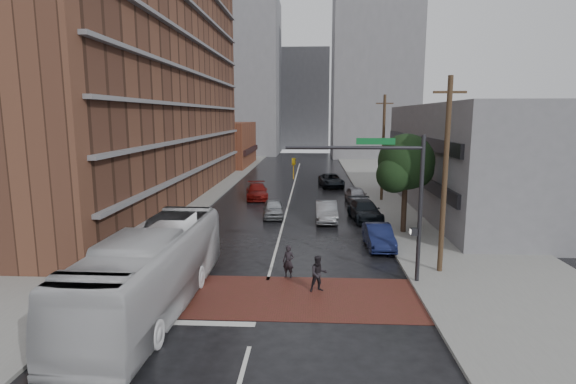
# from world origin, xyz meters

# --- Properties ---
(ground) EXTENTS (160.00, 160.00, 0.00)m
(ground) POSITION_xyz_m (0.00, 0.00, 0.00)
(ground) COLOR black
(ground) RESTS_ON ground
(crosswalk) EXTENTS (14.00, 5.00, 0.02)m
(crosswalk) POSITION_xyz_m (0.00, 0.50, 0.01)
(crosswalk) COLOR maroon
(crosswalk) RESTS_ON ground
(sidewalk_west) EXTENTS (9.00, 90.00, 0.15)m
(sidewalk_west) POSITION_xyz_m (-11.50, 25.00, 0.07)
(sidewalk_west) COLOR gray
(sidewalk_west) RESTS_ON ground
(sidewalk_east) EXTENTS (9.00, 90.00, 0.15)m
(sidewalk_east) POSITION_xyz_m (11.50, 25.00, 0.07)
(sidewalk_east) COLOR gray
(sidewalk_east) RESTS_ON ground
(apartment_block) EXTENTS (10.00, 44.00, 28.00)m
(apartment_block) POSITION_xyz_m (-14.00, 24.00, 14.00)
(apartment_block) COLOR brown
(apartment_block) RESTS_ON ground
(storefront_west) EXTENTS (8.00, 16.00, 7.00)m
(storefront_west) POSITION_xyz_m (-12.00, 54.00, 3.50)
(storefront_west) COLOR brown
(storefront_west) RESTS_ON ground
(building_east) EXTENTS (11.00, 26.00, 9.00)m
(building_east) POSITION_xyz_m (16.50, 20.00, 4.50)
(building_east) COLOR slate
(building_east) RESTS_ON ground
(distant_tower_west) EXTENTS (18.00, 16.00, 32.00)m
(distant_tower_west) POSITION_xyz_m (-14.00, 78.00, 16.00)
(distant_tower_west) COLOR slate
(distant_tower_west) RESTS_ON ground
(distant_tower_east) EXTENTS (16.00, 14.00, 36.00)m
(distant_tower_east) POSITION_xyz_m (14.00, 72.00, 18.00)
(distant_tower_east) COLOR slate
(distant_tower_east) RESTS_ON ground
(distant_tower_center) EXTENTS (12.00, 10.00, 24.00)m
(distant_tower_center) POSITION_xyz_m (0.00, 95.00, 12.00)
(distant_tower_center) COLOR slate
(distant_tower_center) RESTS_ON ground
(street_tree) EXTENTS (4.20, 4.10, 6.90)m
(street_tree) POSITION_xyz_m (8.52, 12.03, 4.73)
(street_tree) COLOR #332319
(street_tree) RESTS_ON ground
(signal_mast) EXTENTS (6.50, 0.30, 7.20)m
(signal_mast) POSITION_xyz_m (5.85, 2.50, 4.73)
(signal_mast) COLOR #2D2D33
(signal_mast) RESTS_ON ground
(utility_pole_near) EXTENTS (1.60, 0.26, 10.00)m
(utility_pole_near) POSITION_xyz_m (8.80, 4.00, 5.14)
(utility_pole_near) COLOR #473321
(utility_pole_near) RESTS_ON ground
(utility_pole_far) EXTENTS (1.60, 0.26, 10.00)m
(utility_pole_far) POSITION_xyz_m (8.80, 24.00, 5.14)
(utility_pole_far) COLOR #473321
(utility_pole_far) RESTS_ON ground
(transit_bus) EXTENTS (3.11, 12.43, 3.45)m
(transit_bus) POSITION_xyz_m (-4.46, -1.00, 1.72)
(transit_bus) COLOR silver
(transit_bus) RESTS_ON ground
(pedestrian_a) EXTENTS (0.71, 0.60, 1.66)m
(pedestrian_a) POSITION_xyz_m (1.01, 3.00, 0.83)
(pedestrian_a) COLOR black
(pedestrian_a) RESTS_ON ground
(pedestrian_b) EXTENTS (0.98, 0.86, 1.71)m
(pedestrian_b) POSITION_xyz_m (2.50, 1.25, 0.85)
(pedestrian_b) COLOR black
(pedestrian_b) RESTS_ON ground
(car_travel_a) EXTENTS (2.03, 4.25, 1.40)m
(car_travel_a) POSITION_xyz_m (-0.96, 16.68, 0.70)
(car_travel_a) COLOR #A7ABAE
(car_travel_a) RESTS_ON ground
(car_travel_b) EXTENTS (1.69, 4.66, 1.53)m
(car_travel_b) POSITION_xyz_m (3.29, 15.42, 0.76)
(car_travel_b) COLOR #93959A
(car_travel_b) RESTS_ON ground
(car_travel_c) EXTENTS (2.79, 5.34, 1.48)m
(car_travel_c) POSITION_xyz_m (-3.26, 24.69, 0.74)
(car_travel_c) COLOR maroon
(car_travel_c) RESTS_ON ground
(suv_travel) EXTENTS (3.10, 5.61, 1.49)m
(suv_travel) POSITION_xyz_m (4.36, 32.62, 0.74)
(suv_travel) COLOR black
(suv_travel) RESTS_ON ground
(car_parked_near) EXTENTS (1.65, 4.41, 1.44)m
(car_parked_near) POSITION_xyz_m (6.30, 8.50, 0.72)
(car_parked_near) COLOR #121A42
(car_parked_near) RESTS_ON ground
(car_parked_mid) EXTENTS (2.67, 5.39, 1.51)m
(car_parked_mid) POSITION_xyz_m (6.30, 16.00, 0.75)
(car_parked_mid) COLOR black
(car_parked_mid) RESTS_ON ground
(car_parked_far) EXTENTS (2.17, 4.48, 1.47)m
(car_parked_far) POSITION_xyz_m (6.30, 22.93, 0.74)
(car_parked_far) COLOR #98999F
(car_parked_far) RESTS_ON ground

